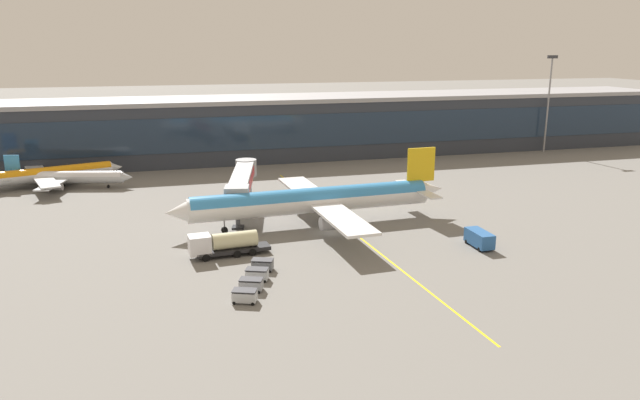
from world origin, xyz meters
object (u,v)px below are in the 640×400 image
object	(u,v)px
baggage_cart_1	(251,284)
fuel_tanker	(224,244)
baggage_cart_3	(263,265)
crew_van	(480,238)
commuter_jet_far	(66,177)
baggage_cart_2	(257,274)
commuter_jet_near	(46,174)
baggage_cart_0	(245,296)
main_airliner	(314,200)

from	to	relation	value
baggage_cart_1	fuel_tanker	bearing A→B (deg)	97.60
fuel_tanker	baggage_cart_3	size ratio (longest dim) A/B	3.63
baggage_cart_1	crew_van	bearing A→B (deg)	11.40
crew_van	commuter_jet_far	bearing A→B (deg)	138.65
baggage_cart_2	commuter_jet_near	xyz separation A→B (m)	(-32.36, 58.97, 1.82)
baggage_cart_0	crew_van	bearing A→B (deg)	15.72
baggage_cart_0	baggage_cart_2	bearing A→B (deg)	68.38
main_airliner	baggage_cart_3	xyz separation A→B (m)	(-11.20, -17.22, -3.22)
commuter_jet_far	main_airliner	bearing A→B (deg)	-41.95
baggage_cart_3	commuter_jet_far	distance (m)	61.43
fuel_tanker	baggage_cart_0	bearing A→B (deg)	-88.19
fuel_tanker	baggage_cart_1	size ratio (longest dim) A/B	3.63
commuter_jet_near	baggage_cart_3	bearing A→B (deg)	-59.08
fuel_tanker	baggage_cart_3	bearing A→B (deg)	-58.45
baggage_cart_2	commuter_jet_far	bearing A→B (deg)	116.53
fuel_tanker	commuter_jet_far	world-z (taller)	commuter_jet_far
fuel_tanker	baggage_cart_3	distance (m)	7.76
fuel_tanker	baggage_cart_1	bearing A→B (deg)	-82.40
crew_van	baggage_cart_0	xyz separation A→B (m)	(-34.32, -9.66, -0.53)
commuter_jet_near	commuter_jet_far	bearing A→B (deg)	-28.40
baggage_cart_3	commuter_jet_far	bearing A→B (deg)	118.76
baggage_cart_3	commuter_jet_near	world-z (taller)	commuter_jet_near
main_airliner	commuter_jet_near	world-z (taller)	main_airliner
baggage_cart_1	baggage_cart_3	bearing A→B (deg)	68.38
main_airliner	commuter_jet_far	distance (m)	54.81
fuel_tanker	baggage_cart_2	distance (m)	10.00
crew_van	commuter_jet_near	world-z (taller)	commuter_jet_near
baggage_cart_3	commuter_jet_far	size ratio (longest dim) A/B	0.12
baggage_cart_0	baggage_cart_1	xyz separation A→B (m)	(1.18, 2.97, 0.00)
baggage_cart_0	baggage_cart_1	distance (m)	3.20
fuel_tanker	main_airliner	bearing A→B (deg)	35.00
main_airliner	commuter_jet_far	xyz separation A→B (m)	(-40.74, 36.62, -1.78)
baggage_cart_2	baggage_cart_3	world-z (taller)	same
baggage_cart_2	commuter_jet_far	xyz separation A→B (m)	(-28.37, 56.82, 1.44)
baggage_cart_2	commuter_jet_near	distance (m)	67.29
baggage_cart_1	baggage_cart_3	world-z (taller)	same
baggage_cart_0	baggage_cart_2	size ratio (longest dim) A/B	1.00
crew_van	main_airliner	bearing A→B (deg)	139.92
baggage_cart_2	commuter_jet_far	distance (m)	63.52
crew_van	baggage_cart_1	distance (m)	33.82
baggage_cart_3	commuter_jet_far	world-z (taller)	commuter_jet_far
main_airliner	baggage_cart_1	bearing A→B (deg)	-120.33
main_airliner	fuel_tanker	size ratio (longest dim) A/B	4.12
commuter_jet_near	baggage_cart_2	bearing A→B (deg)	-61.25
fuel_tanker	commuter_jet_near	size ratio (longest dim) A/B	0.38
fuel_tanker	baggage_cart_0	size ratio (longest dim) A/B	3.63
baggage_cart_2	fuel_tanker	bearing A→B (deg)	106.64
main_airliner	baggage_cart_3	bearing A→B (deg)	-123.04
baggage_cart_3	crew_van	bearing A→B (deg)	1.37
baggage_cart_1	commuter_jet_near	bearing A→B (deg)	116.72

